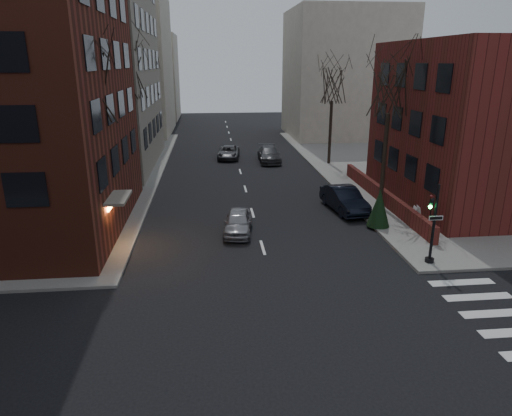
{
  "coord_description": "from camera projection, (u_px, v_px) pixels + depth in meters",
  "views": [
    {
      "loc": [
        -2.67,
        -10.78,
        9.68
      ],
      "look_at": [
        -0.28,
        12.85,
        2.0
      ],
      "focal_mm": 32.0,
      "sensor_mm": 36.0,
      "label": 1
    }
  ],
  "objects": [
    {
      "name": "car_lane_gray",
      "position": [
        269.0,
        154.0,
        45.67
      ],
      "size": [
        2.24,
        5.21,
        1.49
      ],
      "primitive_type": "imported",
      "rotation": [
        0.0,
        0.0,
        -0.03
      ],
      "color": "#393A3D",
      "rests_on": "ground"
    },
    {
      "name": "building_right_brick",
      "position": [
        490.0,
        125.0,
        31.31
      ],
      "size": [
        12.0,
        14.0,
        11.0
      ],
      "primitive_type": "cube",
      "color": "maroon",
      "rests_on": "ground"
    },
    {
      "name": "tree_left_b",
      "position": [
        127.0,
        71.0,
        34.47
      ],
      "size": [
        4.4,
        4.4,
        10.8
      ],
      "color": "#2D231C",
      "rests_on": "sidewalk_far_left"
    },
    {
      "name": "evergreen_shrub",
      "position": [
        379.0,
        208.0,
        27.32
      ],
      "size": [
        1.58,
        1.58,
        2.27
      ],
      "primitive_type": "cone",
      "rotation": [
        0.0,
        0.0,
        0.18
      ],
      "color": "black",
      "rests_on": "sidewalk_far_right"
    },
    {
      "name": "tree_left_c",
      "position": [
        150.0,
        77.0,
        47.99
      ],
      "size": [
        3.96,
        3.96,
        9.72
      ],
      "color": "#2D231C",
      "rests_on": "sidewalk_far_left"
    },
    {
      "name": "building_distant_lb",
      "position": [
        148.0,
        77.0,
        78.2
      ],
      "size": [
        10.0,
        12.0,
        14.0
      ],
      "primitive_type": "cube",
      "color": "beige",
      "rests_on": "ground"
    },
    {
      "name": "tree_right_b",
      "position": [
        333.0,
        85.0,
        42.24
      ],
      "size": [
        3.74,
        3.74,
        9.18
      ],
      "color": "#2D231C",
      "rests_on": "sidewalk_far_right"
    },
    {
      "name": "car_lane_far",
      "position": [
        229.0,
        152.0,
        47.25
      ],
      "size": [
        2.61,
        4.8,
        1.28
      ],
      "primitive_type": "imported",
      "rotation": [
        0.0,
        0.0,
        -0.11
      ],
      "color": "#3E3E43",
      "rests_on": "ground"
    },
    {
      "name": "ground",
      "position": [
        309.0,
        405.0,
        13.44
      ],
      "size": [
        160.0,
        160.0,
        0.0
      ],
      "primitive_type": "plane",
      "color": "black",
      "rests_on": "ground"
    },
    {
      "name": "sandwich_board",
      "position": [
        416.0,
        214.0,
        28.37
      ],
      "size": [
        0.46,
        0.62,
        0.94
      ],
      "primitive_type": "cube",
      "rotation": [
        0.0,
        0.0,
        -0.08
      ],
      "color": "white",
      "rests_on": "sidewalk_far_right"
    },
    {
      "name": "low_wall_right",
      "position": [
        382.0,
        195.0,
        32.11
      ],
      "size": [
        0.35,
        16.0,
        1.0
      ],
      "primitive_type": "cube",
      "color": "maroon",
      "rests_on": "sidewalk_far_right"
    },
    {
      "name": "car_lane_silver",
      "position": [
        238.0,
        222.0,
        26.74
      ],
      "size": [
        2.06,
        4.06,
        1.32
      ],
      "primitive_type": "imported",
      "rotation": [
        0.0,
        0.0,
        -0.13
      ],
      "color": "#939297",
      "rests_on": "ground"
    },
    {
      "name": "streetlamp_far",
      "position": [
        160.0,
        112.0,
        51.11
      ],
      "size": [
        0.36,
        0.36,
        6.28
      ],
      "color": "black",
      "rests_on": "sidewalk_far_left"
    },
    {
      "name": "tree_right_a",
      "position": [
        390.0,
        88.0,
        28.85
      ],
      "size": [
        3.96,
        3.96,
        9.72
      ],
      "color": "#2D231C",
      "rests_on": "sidewalk_far_right"
    },
    {
      "name": "building_distant_ra",
      "position": [
        343.0,
        74.0,
        59.75
      ],
      "size": [
        14.0,
        14.0,
        16.0
      ],
      "primitive_type": "cube",
      "color": "beige",
      "rests_on": "ground"
    },
    {
      "name": "building_distant_la",
      "position": [
        116.0,
        66.0,
        61.3
      ],
      "size": [
        14.0,
        16.0,
        18.0
      ],
      "primitive_type": "cube",
      "color": "beige",
      "rests_on": "ground"
    },
    {
      "name": "traffic_signal",
      "position": [
        432.0,
        229.0,
        22.13
      ],
      "size": [
        0.76,
        0.44,
        4.0
      ],
      "color": "black",
      "rests_on": "sidewalk_far_right"
    },
    {
      "name": "tree_left_a",
      "position": [
        88.0,
        86.0,
        23.24
      ],
      "size": [
        4.18,
        4.18,
        10.26
      ],
      "color": "#2D231C",
      "rests_on": "sidewalk_far_left"
    },
    {
      "name": "streetlamp_near",
      "position": [
        132.0,
        142.0,
        32.17
      ],
      "size": [
        0.36,
        0.36,
        6.28
      ],
      "color": "black",
      "rests_on": "sidewalk_far_left"
    },
    {
      "name": "building_left_tan",
      "position": [
        41.0,
        9.0,
        39.69
      ],
      "size": [
        18.0,
        18.0,
        28.0
      ],
      "primitive_type": "cube",
      "color": "gray",
      "rests_on": "ground"
    },
    {
      "name": "parked_sedan",
      "position": [
        344.0,
        199.0,
        30.65
      ],
      "size": [
        2.36,
        5.1,
        1.62
      ],
      "primitive_type": "imported",
      "rotation": [
        0.0,
        0.0,
        0.13
      ],
      "color": "black",
      "rests_on": "ground"
    }
  ]
}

